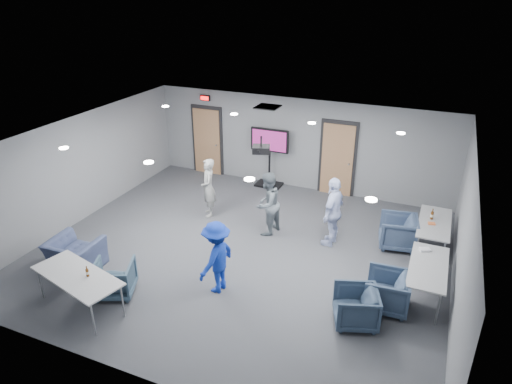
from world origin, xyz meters
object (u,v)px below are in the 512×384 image
at_px(table_right_b, 428,268).
at_px(projector, 261,149).
at_px(person_a, 208,188).
at_px(person_d, 217,257).
at_px(bottle_right, 432,215).
at_px(tv_stand, 269,154).
at_px(chair_right_a, 398,232).
at_px(bottle_front, 87,272).
at_px(chair_front_a, 114,278).
at_px(chair_front_b, 75,254).
at_px(chair_right_b, 387,291).
at_px(person_b, 267,204).
at_px(person_c, 333,212).
at_px(chair_right_c, 356,307).
at_px(table_right_a, 434,224).
at_px(table_front_left, 77,277).

height_order(table_right_b, projector, projector).
distance_m(person_a, person_d, 3.30).
relative_size(person_a, projector, 3.47).
bearing_deg(bottle_right, tv_stand, 158.38).
height_order(chair_right_a, bottle_front, bottle_front).
height_order(bottle_front, bottle_right, bottle_right).
height_order(chair_front_a, table_right_b, table_right_b).
distance_m(chair_front_b, tv_stand, 6.20).
relative_size(bottle_front, tv_stand, 0.12).
relative_size(person_a, chair_front_a, 2.04).
height_order(chair_right_a, chair_right_b, chair_right_a).
xyz_separation_m(person_a, person_b, (1.77, -0.30, 0.01)).
bearing_deg(projector, person_c, 7.01).
distance_m(chair_right_c, table_right_a, 3.38).
bearing_deg(table_front_left, chair_right_a, 55.91).
bearing_deg(table_right_b, bottle_right, 2.35).
height_order(table_right_b, table_front_left, same).
distance_m(person_c, chair_front_b, 5.78).
height_order(chair_front_a, chair_front_b, chair_front_a).
bearing_deg(chair_front_b, person_b, -138.87).
relative_size(person_d, chair_right_b, 1.87).
height_order(person_a, table_right_a, person_a).
bearing_deg(table_right_b, person_d, 109.42).
height_order(chair_right_b, bottle_right, bottle_right).
xyz_separation_m(person_d, chair_front_b, (-3.17, -0.50, -0.42)).
relative_size(person_a, tv_stand, 0.88).
distance_m(tv_stand, projector, 3.79).
xyz_separation_m(person_c, table_right_b, (2.20, -1.29, -0.16)).
xyz_separation_m(person_d, table_right_a, (3.85, 3.26, -0.08)).
distance_m(person_a, projector, 2.63).
distance_m(person_b, bottle_right, 3.80).
height_order(table_right_b, bottle_right, bottle_right).
distance_m(chair_right_a, table_right_a, 0.82).
distance_m(chair_front_b, table_front_left, 1.49).
bearing_deg(chair_right_b, projector, -114.56).
bearing_deg(projector, bottle_right, 2.79).
bearing_deg(chair_right_a, person_d, -54.13).
bearing_deg(person_b, bottle_front, -13.44).
relative_size(table_right_b, table_front_left, 0.83).
height_order(person_c, bottle_front, person_c).
xyz_separation_m(person_a, chair_front_b, (-1.47, -3.33, -0.45)).
xyz_separation_m(person_c, chair_right_b, (1.55, -1.90, -0.47)).
height_order(chair_front_b, table_right_a, table_right_a).
distance_m(chair_right_a, chair_front_b, 7.24).
bearing_deg(bottle_right, table_front_left, -140.39).
bearing_deg(chair_front_a, chair_front_b, -40.63).
xyz_separation_m(table_right_a, projector, (-3.70, -1.36, 1.72)).
bearing_deg(bottle_front, chair_front_a, 80.27).
bearing_deg(table_right_b, bottle_front, 115.99).
bearing_deg(chair_front_a, table_right_b, 177.56).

